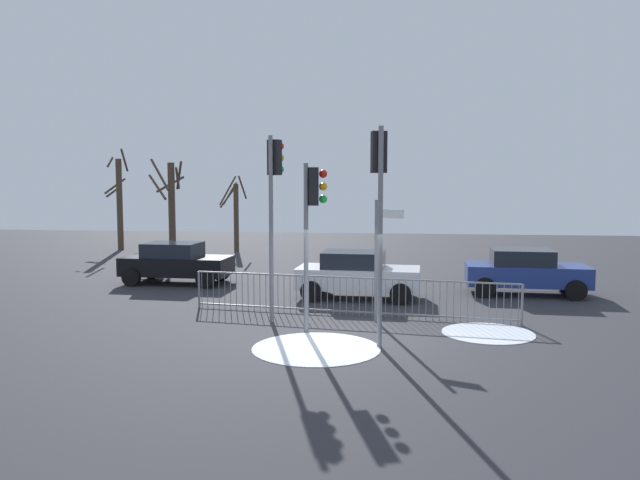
{
  "coord_description": "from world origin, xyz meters",
  "views": [
    {
      "loc": [
        1.19,
        -14.19,
        3.61
      ],
      "look_at": [
        -0.86,
        2.39,
        2.06
      ],
      "focal_mm": 34.71,
      "sensor_mm": 36.0,
      "label": 1
    }
  ],
  "objects_px": {
    "traffic_light_foreground_right": "(274,186)",
    "car_blue_mid": "(525,271)",
    "bare_tree_right": "(235,213)",
    "car_white_trailing": "(357,274)",
    "bare_tree_left": "(171,206)",
    "bare_tree_centre": "(119,201)",
    "direction_sign_post": "(378,254)",
    "traffic_light_mid_left": "(312,209)",
    "traffic_light_rear_left": "(379,187)",
    "car_black_near": "(176,262)"
  },
  "relations": [
    {
      "from": "car_black_near",
      "to": "bare_tree_centre",
      "type": "relative_size",
      "value": 0.72
    },
    {
      "from": "traffic_light_mid_left",
      "to": "bare_tree_right",
      "type": "height_order",
      "value": "traffic_light_mid_left"
    },
    {
      "from": "direction_sign_post",
      "to": "bare_tree_left",
      "type": "bearing_deg",
      "value": 151.76
    },
    {
      "from": "bare_tree_left",
      "to": "traffic_light_mid_left",
      "type": "bearing_deg",
      "value": -57.72
    },
    {
      "from": "direction_sign_post",
      "to": "bare_tree_right",
      "type": "distance_m",
      "value": 17.63
    },
    {
      "from": "car_blue_mid",
      "to": "bare_tree_right",
      "type": "relative_size",
      "value": 0.98
    },
    {
      "from": "bare_tree_right",
      "to": "traffic_light_foreground_right",
      "type": "bearing_deg",
      "value": -71.77
    },
    {
      "from": "car_blue_mid",
      "to": "car_white_trailing",
      "type": "bearing_deg",
      "value": -163.53
    },
    {
      "from": "car_blue_mid",
      "to": "traffic_light_rear_left",
      "type": "bearing_deg",
      "value": -120.42
    },
    {
      "from": "direction_sign_post",
      "to": "car_blue_mid",
      "type": "height_order",
      "value": "direction_sign_post"
    },
    {
      "from": "car_blue_mid",
      "to": "bare_tree_left",
      "type": "distance_m",
      "value": 16.74
    },
    {
      "from": "car_black_near",
      "to": "bare_tree_left",
      "type": "bearing_deg",
      "value": 113.74
    },
    {
      "from": "traffic_light_rear_left",
      "to": "car_black_near",
      "type": "xyz_separation_m",
      "value": [
        -7.44,
        7.67,
        -2.76
      ]
    },
    {
      "from": "traffic_light_rear_left",
      "to": "car_white_trailing",
      "type": "xyz_separation_m",
      "value": [
        -0.81,
        5.63,
        -2.76
      ]
    },
    {
      "from": "traffic_light_mid_left",
      "to": "bare_tree_right",
      "type": "distance_m",
      "value": 18.25
    },
    {
      "from": "car_white_trailing",
      "to": "bare_tree_right",
      "type": "relative_size",
      "value": 0.98
    },
    {
      "from": "traffic_light_foreground_right",
      "to": "car_blue_mid",
      "type": "xyz_separation_m",
      "value": [
        7.28,
        4.8,
        -2.75
      ]
    },
    {
      "from": "bare_tree_right",
      "to": "traffic_light_mid_left",
      "type": "bearing_deg",
      "value": -69.45
    },
    {
      "from": "traffic_light_foreground_right",
      "to": "car_blue_mid",
      "type": "relative_size",
      "value": 1.24
    },
    {
      "from": "traffic_light_foreground_right",
      "to": "direction_sign_post",
      "type": "xyz_separation_m",
      "value": [
        2.68,
        0.24,
        -1.74
      ]
    },
    {
      "from": "car_blue_mid",
      "to": "car_black_near",
      "type": "relative_size",
      "value": 1.0
    },
    {
      "from": "car_white_trailing",
      "to": "bare_tree_centre",
      "type": "xyz_separation_m",
      "value": [
        -13.53,
        12.39,
        1.84
      ]
    },
    {
      "from": "traffic_light_mid_left",
      "to": "car_blue_mid",
      "type": "xyz_separation_m",
      "value": [
        6.15,
        5.88,
        -2.22
      ]
    },
    {
      "from": "traffic_light_mid_left",
      "to": "bare_tree_centre",
      "type": "height_order",
      "value": "bare_tree_centre"
    },
    {
      "from": "traffic_light_foreground_right",
      "to": "bare_tree_left",
      "type": "relative_size",
      "value": 1.01
    },
    {
      "from": "traffic_light_rear_left",
      "to": "car_blue_mid",
      "type": "height_order",
      "value": "traffic_light_rear_left"
    },
    {
      "from": "traffic_light_foreground_right",
      "to": "car_blue_mid",
      "type": "distance_m",
      "value": 9.14
    },
    {
      "from": "traffic_light_mid_left",
      "to": "bare_tree_right",
      "type": "bearing_deg",
      "value": -177.42
    },
    {
      "from": "traffic_light_rear_left",
      "to": "bare_tree_left",
      "type": "relative_size",
      "value": 1.02
    },
    {
      "from": "traffic_light_foreground_right",
      "to": "bare_tree_right",
      "type": "relative_size",
      "value": 1.21
    },
    {
      "from": "car_blue_mid",
      "to": "bare_tree_right",
      "type": "bearing_deg",
      "value": 141.13
    },
    {
      "from": "bare_tree_centre",
      "to": "traffic_light_rear_left",
      "type": "bearing_deg",
      "value": -51.47
    },
    {
      "from": "traffic_light_foreground_right",
      "to": "traffic_light_rear_left",
      "type": "distance_m",
      "value": 3.47
    },
    {
      "from": "car_blue_mid",
      "to": "bare_tree_centre",
      "type": "bearing_deg",
      "value": 152.42
    },
    {
      "from": "bare_tree_left",
      "to": "bare_tree_centre",
      "type": "relative_size",
      "value": 0.88
    },
    {
      "from": "car_blue_mid",
      "to": "bare_tree_left",
      "type": "bearing_deg",
      "value": 155.19
    },
    {
      "from": "traffic_light_rear_left",
      "to": "bare_tree_left",
      "type": "bearing_deg",
      "value": 107.82
    },
    {
      "from": "traffic_light_mid_left",
      "to": "bare_tree_centre",
      "type": "relative_size",
      "value": 0.75
    },
    {
      "from": "car_blue_mid",
      "to": "car_black_near",
      "type": "xyz_separation_m",
      "value": [
        -11.99,
        0.74,
        0.0
      ]
    },
    {
      "from": "traffic_light_mid_left",
      "to": "car_blue_mid",
      "type": "relative_size",
      "value": 1.05
    },
    {
      "from": "traffic_light_rear_left",
      "to": "traffic_light_foreground_right",
      "type": "bearing_deg",
      "value": 125.17
    },
    {
      "from": "traffic_light_mid_left",
      "to": "direction_sign_post",
      "type": "bearing_deg",
      "value": 112.65
    },
    {
      "from": "car_black_near",
      "to": "bare_tree_right",
      "type": "height_order",
      "value": "bare_tree_right"
    },
    {
      "from": "direction_sign_post",
      "to": "car_black_near",
      "type": "height_order",
      "value": "direction_sign_post"
    },
    {
      "from": "car_white_trailing",
      "to": "bare_tree_left",
      "type": "distance_m",
      "value": 13.14
    },
    {
      "from": "traffic_light_rear_left",
      "to": "bare_tree_centre",
      "type": "bearing_deg",
      "value": 111.49
    },
    {
      "from": "traffic_light_mid_left",
      "to": "car_black_near",
      "type": "relative_size",
      "value": 1.05
    },
    {
      "from": "traffic_light_mid_left",
      "to": "direction_sign_post",
      "type": "relative_size",
      "value": 1.28
    },
    {
      "from": "direction_sign_post",
      "to": "car_blue_mid",
      "type": "distance_m",
      "value": 6.56
    },
    {
      "from": "traffic_light_foreground_right",
      "to": "traffic_light_mid_left",
      "type": "height_order",
      "value": "traffic_light_foreground_right"
    }
  ]
}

